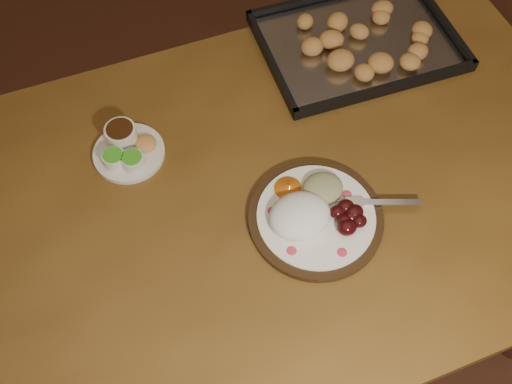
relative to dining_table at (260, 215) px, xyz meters
name	(u,v)px	position (x,y,z in m)	size (l,w,h in m)	color
ground	(240,366)	(-0.11, -0.13, -0.65)	(4.00, 4.00, 0.00)	#51291B
dining_table	(260,215)	(0.00, 0.00, 0.00)	(1.50, 0.90, 0.75)	brown
dinner_plate	(314,214)	(0.08, -0.09, 0.12)	(0.34, 0.27, 0.06)	black
condiment_saucer	(126,148)	(-0.23, 0.19, 0.12)	(0.15, 0.15, 0.05)	silver
baking_tray	(358,40)	(0.37, 0.30, 0.11)	(0.46, 0.35, 0.05)	black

